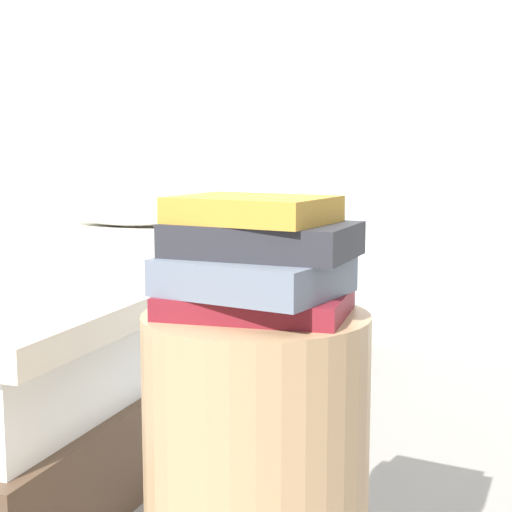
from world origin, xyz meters
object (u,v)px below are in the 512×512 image
(book_charcoal, at_px, (262,239))
(book_slate, at_px, (250,275))
(book_maroon, at_px, (255,303))
(side_table, at_px, (256,487))
(bed, at_px, (9,323))
(book_ochre, at_px, (253,209))

(book_charcoal, bearing_deg, book_slate, -118.62)
(book_maroon, relative_size, book_slate, 1.10)
(book_charcoal, bearing_deg, side_table, -122.49)
(bed, distance_m, book_maroon, 1.53)
(book_maroon, bearing_deg, bed, 136.45)
(side_table, height_order, book_maroon, book_maroon)
(book_maroon, relative_size, book_charcoal, 1.00)
(bed, relative_size, book_ochre, 9.38)
(side_table, bearing_deg, book_ochre, 137.35)
(bed, height_order, side_table, bed)
(bed, xyz_separation_m, side_table, (1.21, -0.89, 0.04))
(book_slate, bearing_deg, book_charcoal, 70.12)
(bed, bearing_deg, book_charcoal, -38.95)
(side_table, bearing_deg, book_slate, -114.36)
(book_maroon, height_order, book_charcoal, book_charcoal)
(side_table, relative_size, book_slate, 2.23)
(book_ochre, bearing_deg, book_slate, -71.70)
(side_table, relative_size, book_ochre, 2.43)
(side_table, bearing_deg, book_charcoal, 57.85)
(bed, xyz_separation_m, book_ochre, (1.20, -0.88, 0.46))
(side_table, distance_m, book_ochre, 0.42)
(book_maroon, bearing_deg, book_slate, -129.51)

